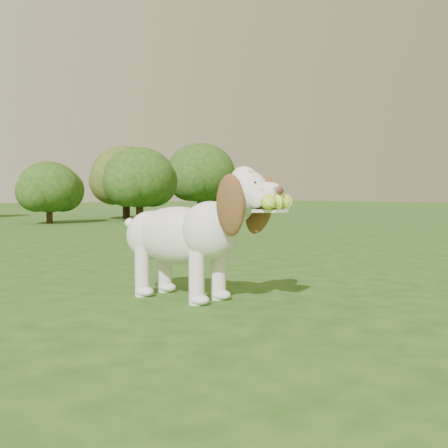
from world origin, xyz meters
TOP-DOWN VIEW (x-y plane):
  - ground at (0.00, 0.00)m, footprint 80.00×80.00m
  - dog at (0.22, -0.33)m, footprint 0.60×1.19m
  - shrub_d at (5.05, 8.83)m, footprint 1.71×1.71m
  - shrub_c at (2.82, 8.80)m, footprint 1.30×1.30m
  - shrub_f at (5.36, 10.07)m, footprint 1.83×1.83m
  - shrub_h at (8.53, 11.14)m, footprint 2.14×2.14m

SIDE VIEW (x-z plane):
  - ground at x=0.00m, z-range 0.00..0.00m
  - dog at x=0.22m, z-range 0.03..0.81m
  - shrub_c at x=2.82m, z-range 0.12..1.46m
  - shrub_d at x=5.05m, z-range 0.16..1.92m
  - shrub_f at x=5.36m, z-range 0.17..2.06m
  - shrub_h at x=8.53m, z-range 0.20..2.42m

